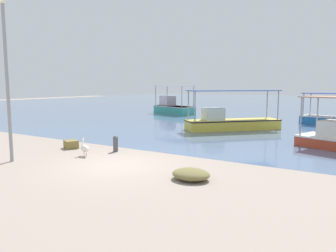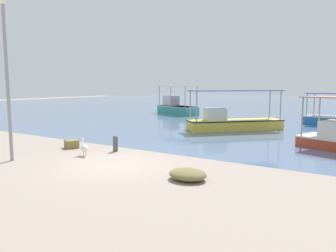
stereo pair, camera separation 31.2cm
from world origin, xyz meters
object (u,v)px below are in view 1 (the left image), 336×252
at_px(lamp_post, 7,72).
at_px(mooring_bollard, 116,143).
at_px(net_pile, 191,174).
at_px(fishing_boat_far_right, 173,107).
at_px(cargo_crate, 71,144).
at_px(fishing_boat_near_left, 335,119).
at_px(fishing_boat_near_right, 231,121).
at_px(pelican, 85,148).

height_order(lamp_post, mooring_bollard, lamp_post).
distance_m(mooring_bollard, net_pile, 5.71).
bearing_deg(fishing_boat_far_right, cargo_crate, -73.19).
bearing_deg(fishing_boat_near_left, net_pile, -97.70).
bearing_deg(fishing_boat_near_right, lamp_post, -106.64).
bearing_deg(net_pile, mooring_bollard, 157.11).
bearing_deg(net_pile, cargo_crate, 167.79).
distance_m(pelican, lamp_post, 4.44).
bearing_deg(cargo_crate, lamp_post, -88.17).
bearing_deg(fishing_boat_near_left, fishing_boat_near_right, -131.16).
distance_m(pelican, cargo_crate, 2.18).
bearing_deg(pelican, fishing_boat_near_left, 65.76).
relative_size(pelican, mooring_bollard, 1.03).
distance_m(fishing_boat_near_right, pelican, 11.90).
bearing_deg(mooring_bollard, cargo_crate, -167.40).
height_order(net_pile, cargo_crate, cargo_crate).
relative_size(fishing_boat_far_right, pelican, 6.83).
bearing_deg(pelican, fishing_boat_near_right, 78.71).
height_order(fishing_boat_near_right, fishing_boat_far_right, fishing_boat_far_right).
bearing_deg(lamp_post, net_pile, 11.89).
distance_m(fishing_boat_near_left, cargo_crate, 20.42).
bearing_deg(fishing_boat_near_right, mooring_bollard, -100.19).
bearing_deg(cargo_crate, net_pile, -12.21).
relative_size(fishing_boat_near_right, fishing_boat_far_right, 1.11).
relative_size(fishing_boat_near_left, mooring_bollard, 6.81).
relative_size(pelican, net_pile, 0.61).
relative_size(fishing_boat_near_right, lamp_post, 0.91).
distance_m(fishing_boat_far_right, net_pile, 25.46).
relative_size(net_pile, cargo_crate, 1.96).
distance_m(pelican, net_pile, 5.80).
bearing_deg(fishing_boat_near_left, lamp_post, -116.05).
bearing_deg(fishing_boat_near_left, pelican, -114.24).
bearing_deg(mooring_bollard, pelican, -108.47).
height_order(fishing_boat_far_right, net_pile, fishing_boat_far_right).
bearing_deg(fishing_boat_far_right, lamp_post, -75.22).
xyz_separation_m(mooring_bollard, net_pile, (5.25, -2.22, -0.23)).
bearing_deg(pelican, lamp_post, -128.60).
xyz_separation_m(fishing_boat_near_right, net_pile, (3.42, -12.39, -0.43)).
xyz_separation_m(pelican, lamp_post, (-1.85, -2.32, 3.31)).
distance_m(lamp_post, cargo_crate, 4.78).
relative_size(pelican, lamp_post, 0.12).
height_order(fishing_boat_near_right, mooring_bollard, fishing_boat_near_right).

